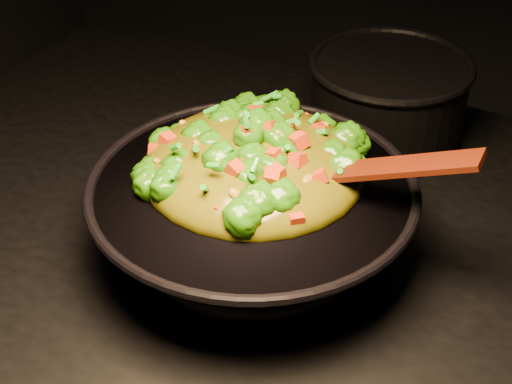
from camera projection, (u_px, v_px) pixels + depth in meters
The scene contains 4 objects.
wok at pixel (252, 222), 0.97m from camera, with size 0.39×0.39×0.11m, color black, non-canonical shape.
stir_fry at pixel (254, 139), 0.93m from camera, with size 0.27×0.27×0.09m, color #286E07, non-canonical shape.
spatula at pixel (368, 169), 0.89m from camera, with size 0.26×0.04×0.01m, color #330E06.
back_pot at pixel (388, 100), 1.18m from camera, with size 0.23×0.23×0.13m, color black.
Camera 1 is at (0.36, -0.72, 1.56)m, focal length 55.00 mm.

